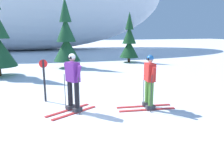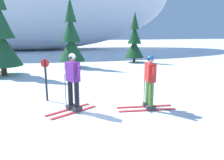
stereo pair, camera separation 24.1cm
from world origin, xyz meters
name	(u,v)px [view 1 (the left image)]	position (x,y,z in m)	size (l,w,h in m)	color
ground_plane	(82,114)	(0.00, 0.00, 0.00)	(120.00, 120.00, 0.00)	white
skier_purple_jacket	(73,81)	(-0.20, 0.30, 0.94)	(1.60, 1.13, 1.77)	red
skier_red_jacket	(149,81)	(2.09, -0.19, 0.89)	(1.85, 0.82, 1.70)	red
pine_tree_right	(66,39)	(0.73, 8.89, 1.94)	(1.79, 1.79, 4.63)	#47301E
pine_tree_far_right	(129,42)	(5.81, 10.09, 1.65)	(1.52, 1.52, 3.94)	#47301E
trail_marker_post	(44,78)	(-0.98, 1.60, 0.83)	(0.28, 0.07, 1.47)	black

